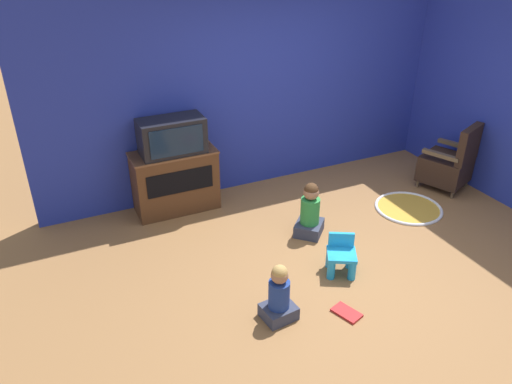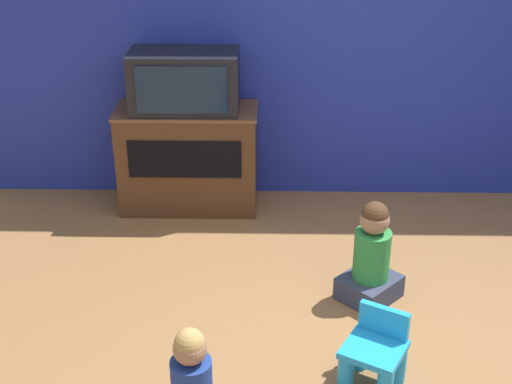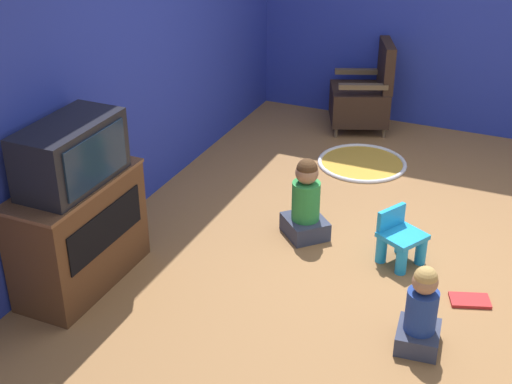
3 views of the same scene
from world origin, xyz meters
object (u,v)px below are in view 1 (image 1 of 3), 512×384
Objects in this scene: yellow_kid_chair at (341,257)px; child_watching_center at (310,212)px; television at (172,136)px; black_armchair at (449,164)px; book at (347,313)px; tv_cabinet at (175,180)px; child_watching_left at (279,296)px.

child_watching_center is at bearing 112.98° from yellow_kid_chair.
television is 2.40m from yellow_kid_chair.
book is (-2.64, -1.54, -0.34)m from black_armchair.
tv_cabinet is at bearing 148.65° from yellow_kid_chair.
book is (0.59, -0.23, -0.24)m from child_watching_left.
tv_cabinet is 2.32m from child_watching_left.
black_armchair reaches higher than child_watching_left.
book is at bearing -151.36° from child_watching_center.
television is at bearing 90.12° from child_watching_center.
child_watching_center is (0.97, 1.10, 0.03)m from child_watching_left.
television is at bearing -38.28° from black_armchair.
yellow_kid_chair is at bearing -141.20° from child_watching_center.
yellow_kid_chair is 0.62× the size of child_watching_center.
child_watching_center is at bearing -44.20° from television.
book is (-0.37, -1.33, -0.27)m from child_watching_center.
black_armchair reaches higher than yellow_kid_chair.
tv_cabinet is 1.11× the size of black_armchair.
child_watching_center is 1.41m from book.
black_armchair is 3.06× the size of book.
child_watching_left is at bearing -83.74° from television.
television reaches higher than child_watching_center.
child_watching_left reaches higher than book.
tv_cabinet is at bearing 89.65° from child_watching_center.
television is at bearing 148.91° from yellow_kid_chair.
black_armchair is (3.48, -1.00, -0.05)m from tv_cabinet.
television is 2.83m from book.
television reaches higher than yellow_kid_chair.
child_watching_center reaches higher than book.
black_armchair reaches higher than child_watching_center.
television reaches higher than child_watching_left.
black_armchair is 3.07m from book.
book is at bearing 7.64° from black_armchair.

